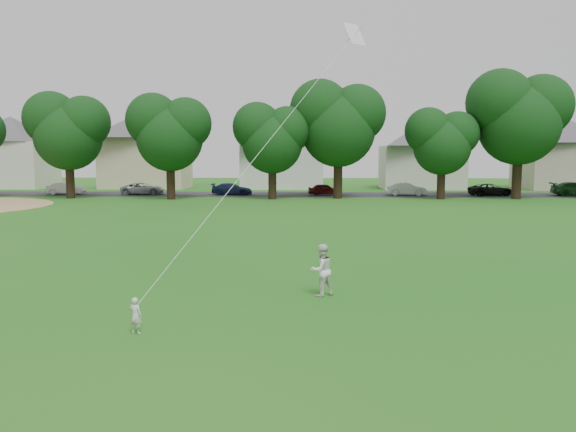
{
  "coord_description": "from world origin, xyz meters",
  "views": [
    {
      "loc": [
        2.99,
        -13.34,
        4.01
      ],
      "look_at": [
        2.44,
        2.0,
        2.3
      ],
      "focal_mm": 35.0,
      "sensor_mm": 36.0,
      "label": 1
    }
  ],
  "objects": [
    {
      "name": "older_boy",
      "position": [
        3.37,
        2.25,
        0.74
      ],
      "size": [
        0.91,
        0.87,
        1.48
      ],
      "primitive_type": "imported",
      "rotation": [
        0.0,
        0.0,
        3.74
      ],
      "color": "white",
      "rests_on": "ground"
    },
    {
      "name": "kite",
      "position": [
        1.86,
        2.64,
        4.35
      ],
      "size": [
        3.19,
        4.37,
        12.13
      ],
      "color": "white",
      "rests_on": "ground"
    },
    {
      "name": "tree_row",
      "position": [
        2.8,
        36.33,
        6.54
      ],
      "size": [
        81.39,
        8.87,
        11.68
      ],
      "color": "black",
      "rests_on": "ground"
    },
    {
      "name": "parked_cars",
      "position": [
        5.19,
        41.0,
        0.6
      ],
      "size": [
        72.49,
        2.43,
        1.29
      ],
      "color": "black",
      "rests_on": "ground"
    },
    {
      "name": "street",
      "position": [
        0.0,
        42.0,
        0.01
      ],
      "size": [
        90.0,
        7.0,
        0.01
      ],
      "primitive_type": "cube",
      "color": "#2D2D30",
      "rests_on": "ground"
    },
    {
      "name": "toddler",
      "position": [
        -0.85,
        -1.28,
        0.42
      ],
      "size": [
        0.35,
        0.28,
        0.83
      ],
      "primitive_type": "imported",
      "rotation": [
        0.0,
        0.0,
        2.82
      ],
      "color": "silver",
      "rests_on": "ground"
    },
    {
      "name": "ground",
      "position": [
        0.0,
        0.0,
        0.0
      ],
      "size": [
        160.0,
        160.0,
        0.0
      ],
      "primitive_type": "plane",
      "color": "#155F16",
      "rests_on": "ground"
    },
    {
      "name": "house_row",
      "position": [
        -0.12,
        52.0,
        5.06
      ],
      "size": [
        76.86,
        13.88,
        10.61
      ],
      "color": "silver",
      "rests_on": "ground"
    }
  ]
}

